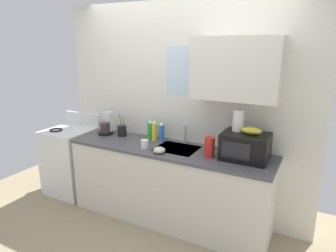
{
  "coord_description": "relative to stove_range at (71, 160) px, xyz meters",
  "views": [
    {
      "loc": [
        1.49,
        -2.82,
        2.03
      ],
      "look_at": [
        0.0,
        0.0,
        1.15
      ],
      "focal_mm": 32.17,
      "sensor_mm": 36.0,
      "label": 1
    }
  ],
  "objects": [
    {
      "name": "small_bowl",
      "position": [
        1.53,
        -0.2,
        0.47
      ],
      "size": [
        0.13,
        0.13,
        0.06
      ],
      "primitive_type": "ellipsoid",
      "color": "beige",
      "rests_on": "counter_unit"
    },
    {
      "name": "dish_soap_bottle_yellow",
      "position": [
        1.27,
        0.15,
        0.56
      ],
      "size": [
        0.06,
        0.06,
        0.25
      ],
      "color": "yellow",
      "rests_on": "counter_unit"
    },
    {
      "name": "kitchen_wall_assembly",
      "position": [
        1.65,
        0.31,
        0.89
      ],
      "size": [
        3.14,
        0.42,
        2.5
      ],
      "color": "silver",
      "rests_on": "ground"
    },
    {
      "name": "coffee_maker",
      "position": [
        0.58,
        0.1,
        0.55
      ],
      "size": [
        0.19,
        0.21,
        0.28
      ],
      "color": "black",
      "rests_on": "counter_unit"
    },
    {
      "name": "mug_white",
      "position": [
        1.31,
        -0.14,
        0.49
      ],
      "size": [
        0.08,
        0.08,
        0.09
      ],
      "primitive_type": "cylinder",
      "color": "white",
      "rests_on": "counter_unit"
    },
    {
      "name": "cereal_canister",
      "position": [
        2.04,
        -0.05,
        0.55
      ],
      "size": [
        0.1,
        0.1,
        0.21
      ],
      "primitive_type": "cylinder",
      "color": "red",
      "rests_on": "counter_unit"
    },
    {
      "name": "dish_soap_bottle_blue",
      "position": [
        1.35,
        0.17,
        0.55
      ],
      "size": [
        0.07,
        0.07,
        0.23
      ],
      "color": "blue",
      "rests_on": "counter_unit"
    },
    {
      "name": "banana_bunch",
      "position": [
        2.43,
        0.05,
        0.75
      ],
      "size": [
        0.2,
        0.11,
        0.07
      ],
      "primitive_type": "ellipsoid",
      "color": "gold",
      "rests_on": "microwave"
    },
    {
      "name": "counter_unit",
      "position": [
        1.53,
        -0.0,
        0.0
      ],
      "size": [
        2.37,
        0.63,
        0.9
      ],
      "color": "silver",
      "rests_on": "ground"
    },
    {
      "name": "utensil_crock",
      "position": [
        0.81,
        0.12,
        0.51
      ],
      "size": [
        0.11,
        0.11,
        0.29
      ],
      "color": "black",
      "rests_on": "counter_unit"
    },
    {
      "name": "sink_faucet",
      "position": [
        1.63,
        0.24,
        0.55
      ],
      "size": [
        0.03,
        0.03,
        0.21
      ],
      "primitive_type": "cylinder",
      "color": "#B2B5BA",
      "rests_on": "counter_unit"
    },
    {
      "name": "paper_towel_roll",
      "position": [
        2.28,
        0.1,
        0.82
      ],
      "size": [
        0.11,
        0.11,
        0.22
      ],
      "primitive_type": "cylinder",
      "color": "white",
      "rests_on": "microwave"
    },
    {
      "name": "microwave",
      "position": [
        2.38,
        0.04,
        0.58
      ],
      "size": [
        0.46,
        0.35,
        0.27
      ],
      "color": "black",
      "rests_on": "counter_unit"
    },
    {
      "name": "stove_range",
      "position": [
        0.0,
        0.0,
        0.0
      ],
      "size": [
        0.6,
        0.6,
        1.08
      ],
      "color": "white",
      "rests_on": "ground"
    },
    {
      "name": "dish_soap_bottle_green",
      "position": [
        1.19,
        0.19,
        0.55
      ],
      "size": [
        0.07,
        0.07,
        0.24
      ],
      "color": "green",
      "rests_on": "counter_unit"
    }
  ]
}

